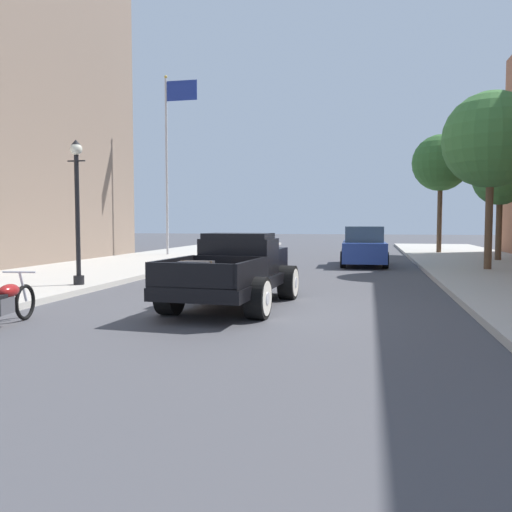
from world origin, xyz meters
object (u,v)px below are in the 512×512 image
object	(u,v)px
motorcycle_parked	(3,302)
street_tree_third	(500,179)
hotrod_truck_black	(238,271)
street_lamp_near	(77,201)
street_tree_farthest	(441,163)
street_tree_second	(491,140)
flagpole	(171,145)
car_background_blue	(364,247)

from	to	relation	value
motorcycle_parked	street_tree_third	size ratio (longest dim) A/B	0.44
hotrod_truck_black	motorcycle_parked	size ratio (longest dim) A/B	2.37
motorcycle_parked	street_lamp_near	world-z (taller)	street_lamp_near
street_lamp_near	street_tree_farthest	size ratio (longest dim) A/B	0.59
motorcycle_parked	street_tree_second	world-z (taller)	street_tree_second
motorcycle_parked	street_tree_second	size ratio (longest dim) A/B	0.34
hotrod_truck_black	street_tree_second	size ratio (longest dim) A/B	0.80
hotrod_truck_black	motorcycle_parked	bearing A→B (deg)	-134.77
flagpole	street_tree_third	bearing A→B (deg)	-2.79
motorcycle_parked	street_tree_farthest	xyz separation A→B (m)	(9.98, 22.83, 4.62)
car_background_blue	street_lamp_near	bearing A→B (deg)	-127.21
flagpole	motorcycle_parked	bearing A→B (deg)	-77.84
car_background_blue	flagpole	size ratio (longest dim) A/B	0.47
flagpole	street_tree_third	xyz separation A→B (m)	(15.64, -0.76, -2.05)
street_lamp_near	street_tree_third	distance (m)	18.10
flagpole	street_tree_farthest	xyz separation A→B (m)	(13.84, 4.91, -0.70)
street_tree_third	hotrod_truck_black	bearing A→B (deg)	-121.47
motorcycle_parked	street_lamp_near	size ratio (longest dim) A/B	0.55
motorcycle_parked	flagpole	bearing A→B (deg)	102.16
motorcycle_parked	street_tree_second	bearing A→B (deg)	49.74
car_background_blue	flagpole	bearing A→B (deg)	161.29
street_tree_second	street_tree_farthest	xyz separation A→B (m)	(-0.35, 10.63, 0.36)
street_tree_third	street_tree_farthest	distance (m)	6.10
motorcycle_parked	flagpole	size ratio (longest dim) A/B	0.23
street_tree_second	street_tree_third	size ratio (longest dim) A/B	1.31
hotrod_truck_black	street_tree_farthest	xyz separation A→B (m)	(6.65, 19.47, 4.31)
street_lamp_near	street_tree_second	xyz separation A→B (m)	(11.77, 7.34, 2.32)
hotrod_truck_black	street_tree_farthest	distance (m)	21.02
hotrod_truck_black	street_tree_farthest	size ratio (longest dim) A/B	0.77
flagpole	street_tree_third	distance (m)	15.79
flagpole	street_tree_third	size ratio (longest dim) A/B	1.92
motorcycle_parked	car_background_blue	distance (m)	15.77
street_lamp_near	flagpole	distance (m)	13.71
motorcycle_parked	car_background_blue	world-z (taller)	car_background_blue
hotrod_truck_black	street_tree_third	distance (m)	16.45
hotrod_truck_black	car_background_blue	size ratio (longest dim) A/B	1.15
hotrod_truck_black	flagpole	world-z (taller)	flagpole
street_tree_second	hotrod_truck_black	bearing A→B (deg)	-128.36
flagpole	street_tree_farthest	size ratio (longest dim) A/B	1.41
car_background_blue	street_tree_third	size ratio (longest dim) A/B	0.91
hotrod_truck_black	street_lamp_near	bearing A→B (deg)	162.52
motorcycle_parked	car_background_blue	xyz separation A→B (m)	(5.95, 14.60, 0.33)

